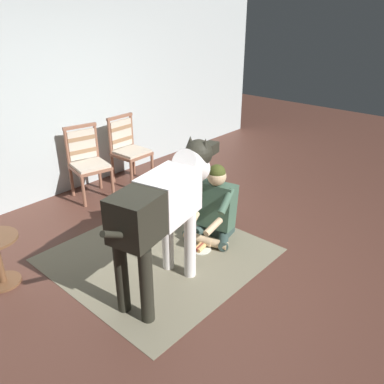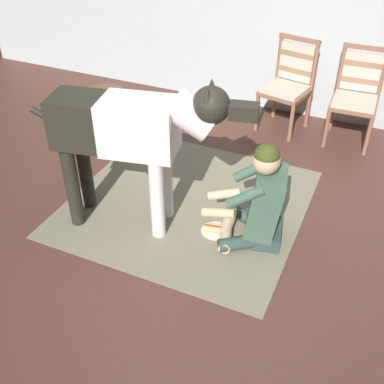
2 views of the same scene
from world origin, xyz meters
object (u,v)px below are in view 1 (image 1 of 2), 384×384
object	(u,v)px
dining_chair_right_of_pair	(127,146)
hot_dog_on_plate	(201,247)
dining_chair_left_of_pair	(87,159)
person_sitting_on_floor	(215,208)
large_dog	(165,203)

from	to	relation	value
dining_chair_right_of_pair	hot_dog_on_plate	world-z (taller)	dining_chair_right_of_pair
dining_chair_left_of_pair	dining_chair_right_of_pair	xyz separation A→B (m)	(0.71, 0.00, 0.00)
dining_chair_left_of_pair	hot_dog_on_plate	bearing A→B (deg)	-90.69
person_sitting_on_floor	large_dog	distance (m)	1.10
dining_chair_left_of_pair	person_sitting_on_floor	world-z (taller)	dining_chair_left_of_pair
dining_chair_right_of_pair	hot_dog_on_plate	size ratio (longest dim) A/B	4.21
dining_chair_right_of_pair	hot_dog_on_plate	xyz separation A→B (m)	(-0.73, -2.05, -0.52)
dining_chair_right_of_pair	person_sitting_on_floor	xyz separation A→B (m)	(-0.41, -1.99, -0.18)
person_sitting_on_floor	dining_chair_right_of_pair	bearing A→B (deg)	78.45
dining_chair_right_of_pair	person_sitting_on_floor	distance (m)	2.04
large_dog	hot_dog_on_plate	xyz separation A→B (m)	(0.64, 0.13, -0.83)
dining_chair_left_of_pair	hot_dog_on_plate	xyz separation A→B (m)	(-0.02, -2.05, -0.52)
dining_chair_right_of_pair	dining_chair_left_of_pair	bearing A→B (deg)	-179.85
dining_chair_left_of_pair	hot_dog_on_plate	distance (m)	2.12
person_sitting_on_floor	hot_dog_on_plate	world-z (taller)	person_sitting_on_floor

